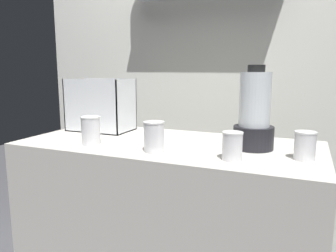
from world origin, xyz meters
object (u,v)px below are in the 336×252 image
object	(u,v)px
blender_pitcher	(254,115)
juice_cup_orange_right	(305,147)
juice_cup_beet_middle	(232,148)
juice_cup_pomegranate_far_left	(91,132)
juice_cup_orange_left	(154,139)
carrot_display_bin	(101,114)

from	to	relation	value
blender_pitcher	juice_cup_orange_right	xyz separation A→B (m)	(0.21, -0.11, -0.10)
juice_cup_beet_middle	juice_cup_orange_right	world-z (taller)	juice_cup_orange_right
juice_cup_pomegranate_far_left	blender_pitcher	bearing A→B (deg)	16.35
juice_cup_pomegranate_far_left	juice_cup_beet_middle	distance (m)	0.66
juice_cup_orange_left	juice_cup_beet_middle	size ratio (longest dim) A/B	1.18
juice_cup_pomegranate_far_left	juice_cup_beet_middle	xyz separation A→B (m)	(0.66, -0.01, -0.01)
blender_pitcher	juice_cup_pomegranate_far_left	bearing A→B (deg)	-163.65
juice_cup_beet_middle	juice_cup_orange_right	distance (m)	0.28
juice_cup_pomegranate_far_left	juice_cup_orange_left	size ratio (longest dim) A/B	1.00
blender_pitcher	juice_cup_orange_left	distance (m)	0.45
carrot_display_bin	blender_pitcher	bearing A→B (deg)	-7.30
blender_pitcher	juice_cup_pomegranate_far_left	xyz separation A→B (m)	(-0.71, -0.21, -0.09)
juice_cup_pomegranate_far_left	carrot_display_bin	bearing A→B (deg)	116.65
blender_pitcher	carrot_display_bin	bearing A→B (deg)	172.70
juice_cup_orange_left	juice_cup_orange_right	xyz separation A→B (m)	(0.59, 0.11, -0.00)
carrot_display_bin	juice_cup_orange_left	size ratio (longest dim) A/B	2.66
juice_cup_orange_left	juice_cup_beet_middle	xyz separation A→B (m)	(0.33, 0.00, -0.01)
juice_cup_pomegranate_far_left	juice_cup_orange_right	world-z (taller)	juice_cup_pomegranate_far_left
juice_cup_orange_left	juice_cup_pomegranate_far_left	bearing A→B (deg)	177.43
carrot_display_bin	juice_cup_beet_middle	xyz separation A→B (m)	(0.82, -0.33, -0.04)
blender_pitcher	juice_cup_beet_middle	xyz separation A→B (m)	(-0.05, -0.22, -0.10)
juice_cup_pomegranate_far_left	juice_cup_orange_right	size ratio (longest dim) A/B	1.17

